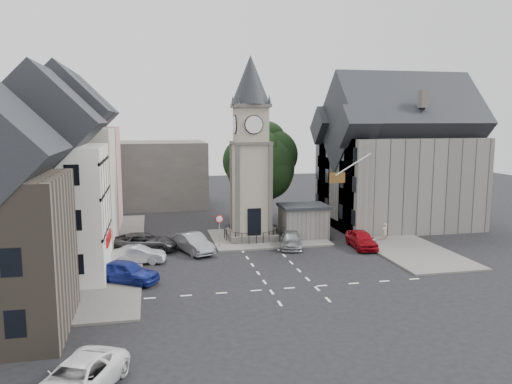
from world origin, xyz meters
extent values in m
plane|color=black|center=(0.00, 0.00, 0.00)|extent=(120.00, 120.00, 0.00)
cube|color=#595651|center=(-12.50, 6.00, 0.07)|extent=(6.00, 30.00, 0.14)
cube|color=#595651|center=(12.00, 8.00, 0.07)|extent=(6.00, 26.00, 0.14)
cube|color=#595651|center=(1.50, 8.00, 0.08)|extent=(10.00, 8.00, 0.16)
cube|color=silver|center=(0.00, -5.50, 0.01)|extent=(20.00, 8.00, 0.01)
cube|color=#4C4944|center=(0.00, 8.00, 0.35)|extent=(4.20, 4.20, 0.70)
torus|color=black|center=(0.00, 8.00, 1.08)|extent=(4.86, 4.86, 0.06)
cube|color=#A09B81|center=(0.00, 8.00, 4.70)|extent=(3.00, 3.00, 8.00)
cube|color=black|center=(0.00, 6.55, 1.90)|extent=(1.20, 0.25, 2.40)
cube|color=#4C4944|center=(0.00, 8.00, 8.70)|extent=(3.30, 3.30, 0.25)
cube|color=#A09B81|center=(0.00, 8.00, 10.30)|extent=(2.70, 2.70, 3.20)
cylinder|color=white|center=(0.00, 6.60, 10.30)|extent=(1.50, 0.12, 1.50)
cube|color=#4C4944|center=(0.00, 8.00, 11.90)|extent=(3.10, 3.10, 0.30)
cone|color=black|center=(0.00, 8.00, 14.15)|extent=(3.40, 3.40, 4.20)
cube|color=slate|center=(4.80, 7.50, 1.40)|extent=(4.00, 3.00, 2.80)
cube|color=black|center=(4.80, 7.50, 2.95)|extent=(4.30, 3.30, 0.25)
cylinder|color=black|center=(2.00, 13.00, 2.20)|extent=(0.70, 0.70, 4.40)
cylinder|color=black|center=(-3.20, 5.50, 1.25)|extent=(0.10, 0.10, 2.50)
cone|color=#A50C0C|center=(-3.20, 5.40, 2.50)|extent=(0.70, 0.06, 0.70)
cone|color=white|center=(-3.20, 5.38, 2.50)|extent=(0.54, 0.04, 0.54)
cube|color=tan|center=(-15.50, 16.00, 5.00)|extent=(7.50, 7.00, 10.00)
cube|color=beige|center=(-15.50, 8.00, 5.00)|extent=(7.50, 7.00, 10.00)
cube|color=silver|center=(-15.50, 0.00, 4.50)|extent=(7.50, 7.00, 9.00)
cube|color=#4C4944|center=(-12.00, 28.00, 4.00)|extent=(20.00, 10.00, 8.00)
cube|color=slate|center=(16.00, 11.00, 4.50)|extent=(14.00, 10.00, 9.00)
cube|color=slate|center=(9.80, 7.50, 4.50)|extent=(1.60, 4.40, 9.00)
cube|color=slate|center=(9.80, 14.50, 4.50)|extent=(1.60, 4.40, 9.00)
cube|color=slate|center=(9.20, 10.00, 0.45)|extent=(0.40, 16.00, 0.90)
cylinder|color=white|center=(8.00, 4.00, 7.00)|extent=(3.17, 0.10, 1.89)
plane|color=#B21414|center=(6.60, 4.00, 5.90)|extent=(1.40, 0.00, 1.40)
imported|color=navy|center=(-10.50, -2.21, 0.76)|extent=(4.77, 3.87, 1.53)
imported|color=#B2B7BB|center=(-9.79, 2.34, 0.66)|extent=(4.19, 2.09, 1.32)
imported|color=#313134|center=(-9.49, 5.68, 0.76)|extent=(5.74, 3.15, 1.52)
imported|color=gray|center=(-5.50, 4.50, 0.78)|extent=(3.35, 5.01, 1.56)
imported|color=gray|center=(2.79, 4.50, 0.63)|extent=(2.77, 4.62, 1.25)
imported|color=maroon|center=(8.50, 3.00, 0.75)|extent=(2.09, 4.51, 1.49)
imported|color=white|center=(-11.78, -16.00, 0.70)|extent=(4.21, 5.58, 1.41)
imported|color=#AFA190|center=(11.50, 4.82, 0.81)|extent=(0.70, 0.59, 1.62)
camera|label=1|loc=(-8.73, -35.16, 10.75)|focal=35.00mm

